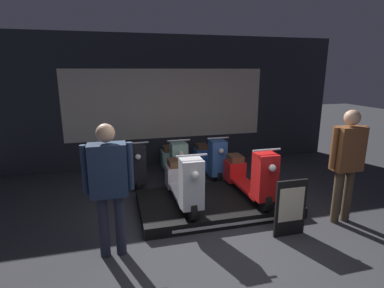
{
  "coord_description": "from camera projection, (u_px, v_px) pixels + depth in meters",
  "views": [
    {
      "loc": [
        -1.3,
        -3.14,
        2.37
      ],
      "look_at": [
        0.13,
        2.32,
        0.97
      ],
      "focal_mm": 28.0,
      "sensor_mm": 36.0,
      "label": 1
    }
  ],
  "objects": [
    {
      "name": "person_right_browsing",
      "position": [
        347.0,
        157.0,
        4.58
      ],
      "size": [
        0.6,
        0.25,
        1.8
      ],
      "color": "#473828",
      "rests_on": "ground_plane"
    },
    {
      "name": "scooter_display_left",
      "position": [
        183.0,
        182.0,
        4.95
      ],
      "size": [
        0.46,
        1.66,
        1.01
      ],
      "color": "black",
      "rests_on": "display_platform"
    },
    {
      "name": "shop_wall_back",
      "position": [
        167.0,
        102.0,
        7.43
      ],
      "size": [
        8.97,
        0.09,
        3.2
      ],
      "color": "#23282D",
      "rests_on": "ground_plane"
    },
    {
      "name": "price_sign_board",
      "position": [
        290.0,
        208.0,
        4.32
      ],
      "size": [
        0.49,
        0.04,
        0.86
      ],
      "color": "black",
      "rests_on": "ground_plane"
    },
    {
      "name": "scooter_backrow_2",
      "position": [
        210.0,
        159.0,
        6.87
      ],
      "size": [
        0.46,
        1.66,
        1.01
      ],
      "color": "black",
      "rests_on": "ground_plane"
    },
    {
      "name": "scooter_backrow_1",
      "position": [
        174.0,
        161.0,
        6.66
      ],
      "size": [
        0.46,
        1.66,
        1.01
      ],
      "color": "black",
      "rests_on": "ground_plane"
    },
    {
      "name": "scooter_display_right",
      "position": [
        250.0,
        176.0,
        5.24
      ],
      "size": [
        0.46,
        1.66,
        1.01
      ],
      "color": "black",
      "rests_on": "display_platform"
    },
    {
      "name": "ground_plane",
      "position": [
        228.0,
        260.0,
        3.84
      ],
      "size": [
        30.0,
        30.0,
        0.0
      ],
      "primitive_type": "plane",
      "color": "#2D2D33"
    },
    {
      "name": "person_left_browsing",
      "position": [
        109.0,
        179.0,
        3.71
      ],
      "size": [
        0.62,
        0.26,
        1.75
      ],
      "color": "#232838",
      "rests_on": "ground_plane"
    },
    {
      "name": "display_platform",
      "position": [
        216.0,
        203.0,
        5.27
      ],
      "size": [
        2.65,
        1.51,
        0.18
      ],
      "color": "black",
      "rests_on": "ground_plane"
    },
    {
      "name": "scooter_backrow_0",
      "position": [
        136.0,
        164.0,
        6.45
      ],
      "size": [
        0.46,
        1.66,
        1.01
      ],
      "color": "black",
      "rests_on": "ground_plane"
    }
  ]
}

